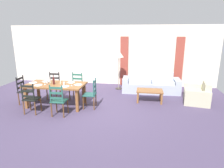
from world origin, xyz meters
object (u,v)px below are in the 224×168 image
(dining_table, at_px, (56,87))
(standing_lamp, at_px, (119,56))
(dining_chair_far_right, at_px, (76,86))
(coffee_table, at_px, (150,92))
(dining_chair_head_east, at_px, (91,94))
(armchair_upholstered, at_px, (198,95))
(coffee_cup_primary, at_px, (64,83))
(dining_chair_near_right, at_px, (58,100))
(dining_chair_far_left, at_px, (54,85))
(wine_glass_far_left, at_px, (49,79))
(coffee_cup_secondary, at_px, (47,82))
(dining_chair_head_west, at_px, (24,90))
(couch, at_px, (151,85))
(wine_glass_near_left, at_px, (45,81))
(wine_glass_near_right, at_px, (71,82))
(dining_chair_near_left, at_px, (31,98))
(wine_bottle, at_px, (54,81))

(dining_table, bearing_deg, standing_lamp, 52.24)
(dining_chair_far_right, distance_m, coffee_table, 2.64)
(dining_chair_far_right, xyz_separation_m, dining_chair_head_east, (0.77, -0.78, 0.00))
(armchair_upholstered, bearing_deg, coffee_cup_primary, -165.16)
(dining_chair_near_right, xyz_separation_m, dining_chair_far_left, (-0.87, 1.51, 0.00))
(wine_glass_far_left, relative_size, coffee_table, 0.18)
(coffee_cup_secondary, bearing_deg, wine_glass_far_left, 80.44)
(wine_glass_far_left, xyz_separation_m, coffee_cup_primary, (0.60, -0.19, -0.07))
(dining_chair_head_west, height_order, wine_glass_far_left, dining_chair_head_west)
(dining_chair_near_right, bearing_deg, coffee_table, 32.09)
(dining_chair_near_right, relative_size, couch, 0.42)
(wine_glass_far_left, bearing_deg, dining_chair_far_left, 103.78)
(dining_chair_near_right, distance_m, dining_chair_head_west, 1.75)
(wine_glass_near_left, height_order, coffee_cup_primary, wine_glass_near_left)
(dining_chair_head_west, relative_size, wine_glass_near_right, 5.96)
(standing_lamp, bearing_deg, wine_glass_near_right, -115.89)
(dining_chair_head_east, height_order, coffee_cup_secondary, dining_chair_head_east)
(dining_table, xyz_separation_m, standing_lamp, (1.79, 2.31, 0.75))
(dining_chair_head_west, relative_size, wine_glass_far_left, 5.96)
(dining_chair_head_east, relative_size, armchair_upholstered, 0.75)
(dining_table, relative_size, coffee_cup_primary, 21.11)
(dining_chair_far_right, relative_size, standing_lamp, 0.59)
(dining_chair_near_left, xyz_separation_m, dining_chair_far_left, (0.02, 1.48, 0.00))
(dining_table, bearing_deg, wine_glass_near_left, -156.44)
(dining_chair_far_left, distance_m, dining_chair_head_west, 1.03)
(wine_bottle, xyz_separation_m, wine_glass_near_right, (0.64, -0.09, -0.01))
(dining_chair_head_east, xyz_separation_m, coffee_cup_secondary, (-1.50, 0.05, 0.32))
(armchair_upholstered, bearing_deg, standing_lamp, 158.62)
(dining_chair_far_left, distance_m, dining_chair_head_east, 1.80)
(dining_chair_near_left, distance_m, coffee_table, 3.88)
(dining_chair_head_west, xyz_separation_m, couch, (4.28, 2.11, -0.19))
(dining_chair_near_left, xyz_separation_m, coffee_table, (3.52, 1.62, -0.12))
(dining_chair_near_left, xyz_separation_m, dining_chair_far_right, (0.89, 1.51, 0.00))
(dining_chair_head_west, bearing_deg, dining_table, -0.73)
(dining_chair_far_left, relative_size, armchair_upholstered, 0.75)
(wine_glass_far_left, bearing_deg, couch, 29.82)
(dining_chair_far_left, xyz_separation_m, dining_chair_head_east, (1.63, -0.76, 0.00))
(dining_chair_near_left, relative_size, coffee_cup_primary, 10.67)
(standing_lamp, bearing_deg, wine_glass_near_left, -130.52)
(couch, bearing_deg, armchair_upholstered, -31.11)
(dining_chair_head_east, distance_m, wine_glass_near_left, 1.54)
(dining_table, height_order, dining_chair_near_left, dining_chair_near_left)
(dining_table, relative_size, standing_lamp, 1.16)
(dining_chair_far_right, bearing_deg, wine_glass_far_left, -138.67)
(wine_glass_far_left, bearing_deg, wine_bottle, -36.56)
(coffee_cup_primary, distance_m, coffee_table, 2.94)
(coffee_cup_primary, relative_size, coffee_cup_secondary, 1.00)
(dining_chair_head_east, relative_size, wine_glass_near_right, 5.96)
(dining_table, bearing_deg, wine_bottle, -130.28)
(wine_glass_near_right, distance_m, coffee_cup_primary, 0.32)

